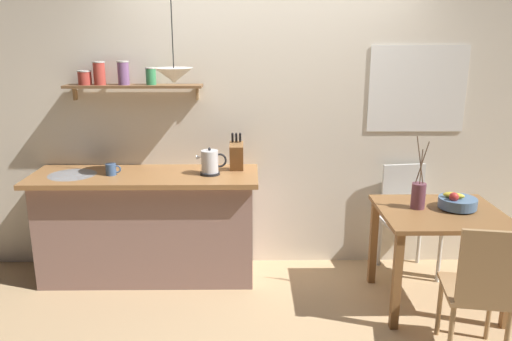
# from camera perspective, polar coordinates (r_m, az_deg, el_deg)

# --- Properties ---
(ground_plane) EXTENTS (14.00, 14.00, 0.00)m
(ground_plane) POSITION_cam_1_polar(r_m,az_deg,el_deg) (4.20, 1.44, -13.52)
(ground_plane) COLOR tan
(back_wall) EXTENTS (6.80, 0.11, 2.70)m
(back_wall) POSITION_cam_1_polar(r_m,az_deg,el_deg) (4.39, 3.96, 6.45)
(back_wall) COLOR silver
(back_wall) RESTS_ON ground_plane
(kitchen_counter) EXTENTS (1.83, 0.63, 0.91)m
(kitchen_counter) POSITION_cam_1_polar(r_m,az_deg,el_deg) (4.38, -11.96, -5.98)
(kitchen_counter) COLOR gray
(kitchen_counter) RESTS_ON ground_plane
(wall_shelf) EXTENTS (1.11, 0.20, 0.32)m
(wall_shelf) POSITION_cam_1_polar(r_m,az_deg,el_deg) (4.31, -14.77, 9.73)
(wall_shelf) COLOR brown
(dining_table) EXTENTS (0.89, 0.79, 0.75)m
(dining_table) POSITION_cam_1_polar(r_m,az_deg,el_deg) (4.04, 19.79, -5.92)
(dining_table) COLOR brown
(dining_table) RESTS_ON ground_plane
(dining_chair_near) EXTENTS (0.45, 0.49, 0.93)m
(dining_chair_near) POSITION_cam_1_polar(r_m,az_deg,el_deg) (3.48, 23.68, -11.89)
(dining_chair_near) COLOR tan
(dining_chair_near) RESTS_ON ground_plane
(dining_chair_far) EXTENTS (0.48, 0.48, 0.92)m
(dining_chair_far) POSITION_cam_1_polar(r_m,az_deg,el_deg) (4.57, 16.51, -4.64)
(dining_chair_far) COLOR silver
(dining_chair_far) RESTS_ON ground_plane
(fruit_bowl) EXTENTS (0.28, 0.28, 0.14)m
(fruit_bowl) POSITION_cam_1_polar(r_m,az_deg,el_deg) (4.06, 21.54, -3.31)
(fruit_bowl) COLOR #51759E
(fruit_bowl) RESTS_ON dining_table
(twig_vase) EXTENTS (0.10, 0.10, 0.54)m
(twig_vase) POSITION_cam_1_polar(r_m,az_deg,el_deg) (3.97, 17.67, -2.61)
(twig_vase) COLOR brown
(twig_vase) RESTS_ON dining_table
(electric_kettle) EXTENTS (0.24, 0.16, 0.22)m
(electric_kettle) POSITION_cam_1_polar(r_m,az_deg,el_deg) (4.10, -5.14, 0.88)
(electric_kettle) COLOR black
(electric_kettle) RESTS_ON kitchen_counter
(knife_block) EXTENTS (0.11, 0.17, 0.32)m
(knife_block) POSITION_cam_1_polar(r_m,az_deg,el_deg) (4.19, -2.19, 1.68)
(knife_block) COLOR brown
(knife_block) RESTS_ON kitchen_counter
(coffee_mug_by_sink) EXTENTS (0.12, 0.08, 0.09)m
(coffee_mug_by_sink) POSITION_cam_1_polar(r_m,az_deg,el_deg) (4.24, -15.84, 0.12)
(coffee_mug_by_sink) COLOR #3D5B89
(coffee_mug_by_sink) RESTS_ON kitchen_counter
(pendant_lamp) EXTENTS (0.29, 0.29, 0.60)m
(pendant_lamp) POSITION_cam_1_polar(r_m,az_deg,el_deg) (3.91, -9.15, 10.48)
(pendant_lamp) COLOR black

